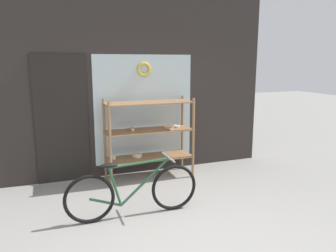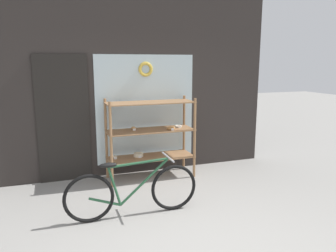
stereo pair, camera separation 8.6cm
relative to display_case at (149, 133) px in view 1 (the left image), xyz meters
name	(u,v)px [view 1 (the left image)]	position (x,y,z in m)	size (l,w,h in m)	color
ground_plane	(199,248)	(-0.18, -2.30, -0.79)	(30.00, 30.00, 0.00)	gray
storefront_facade	(130,78)	(-0.21, 0.39, 0.92)	(5.07, 0.13, 3.51)	#2D2826
display_case	(149,133)	(0.00, 0.00, 0.00)	(1.47, 0.52, 1.38)	#8E6642
bicycle	(133,191)	(-0.64, -1.32, -0.45)	(1.75, 0.46, 0.76)	black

